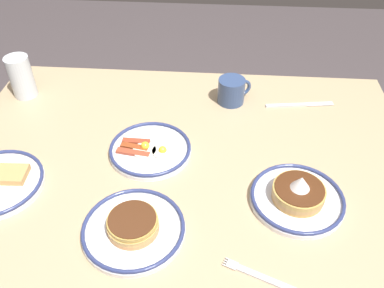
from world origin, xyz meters
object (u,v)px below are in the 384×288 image
object	(u,v)px
drinking_glass	(22,79)
fork_near	(261,277)
plate_far_side	(133,228)
coffee_mug	(232,90)
plate_near_main	(150,149)
plate_far_companion	(298,196)
butter_knife	(300,105)

from	to	relation	value
drinking_glass	fork_near	bearing A→B (deg)	140.10
plate_far_side	coffee_mug	xyz separation A→B (m)	(-0.23, -0.57, 0.03)
plate_near_main	coffee_mug	distance (m)	0.37
plate_far_companion	drinking_glass	world-z (taller)	drinking_glass
plate_far_companion	drinking_glass	distance (m)	0.98
coffee_mug	butter_knife	world-z (taller)	coffee_mug
plate_near_main	plate_far_side	distance (m)	0.29
plate_far_side	fork_near	size ratio (longest dim) A/B	1.46
fork_near	butter_knife	world-z (taller)	same
plate_far_companion	drinking_glass	size ratio (longest dim) A/B	1.67
plate_far_companion	plate_near_main	bearing A→B (deg)	-21.37
plate_far_side	drinking_glass	world-z (taller)	drinking_glass
plate_far_side	plate_near_main	bearing A→B (deg)	-89.14
plate_near_main	butter_knife	xyz separation A→B (m)	(-0.47, -0.27, -0.01)
butter_knife	coffee_mug	bearing A→B (deg)	-1.77
plate_far_side	drinking_glass	xyz separation A→B (m)	(0.48, -0.56, 0.05)
plate_far_companion	butter_knife	world-z (taller)	plate_far_companion
plate_far_side	drinking_glass	bearing A→B (deg)	-48.99
coffee_mug	drinking_glass	bearing A→B (deg)	1.03
plate_far_side	coffee_mug	distance (m)	0.61
drinking_glass	plate_near_main	bearing A→B (deg)	150.71
plate_far_side	fork_near	world-z (taller)	plate_far_side
fork_near	coffee_mug	bearing A→B (deg)	-84.31
fork_near	plate_far_side	bearing A→B (deg)	-18.32
plate_near_main	butter_knife	size ratio (longest dim) A/B	1.04
plate_far_companion	plate_far_side	bearing A→B (deg)	17.53
plate_far_side	fork_near	bearing A→B (deg)	161.68
plate_far_side	butter_knife	size ratio (longest dim) A/B	1.08
plate_far_companion	coffee_mug	distance (m)	0.47
plate_far_side	fork_near	xyz separation A→B (m)	(-0.30, 0.10, -0.01)
plate_far_companion	butter_knife	bearing A→B (deg)	-98.16
plate_near_main	coffee_mug	bearing A→B (deg)	-130.19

